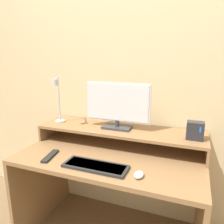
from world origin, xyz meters
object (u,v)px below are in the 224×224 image
(desk_lamp, at_px, (58,99))
(keyboard, at_px, (96,166))
(router_dock, at_px, (195,131))
(remote_control, at_px, (50,156))
(mouse, at_px, (139,175))
(monitor, at_px, (117,105))

(desk_lamp, xyz_separation_m, keyboard, (0.50, -0.35, -0.35))
(router_dock, bearing_deg, desk_lamp, -178.47)
(desk_lamp, bearing_deg, remote_control, -67.75)
(desk_lamp, bearing_deg, keyboard, -35.11)
(desk_lamp, xyz_separation_m, router_dock, (1.08, 0.03, -0.16))
(desk_lamp, bearing_deg, mouse, -24.75)
(monitor, distance_m, remote_control, 0.63)
(remote_control, bearing_deg, monitor, 47.57)
(monitor, distance_m, mouse, 0.61)
(keyboard, height_order, mouse, mouse)
(router_dock, distance_m, keyboard, 0.72)
(keyboard, bearing_deg, router_dock, 33.27)
(monitor, bearing_deg, desk_lamp, -172.08)
(router_dock, height_order, remote_control, router_dock)
(desk_lamp, bearing_deg, router_dock, 1.53)
(router_dock, relative_size, remote_control, 0.62)
(router_dock, bearing_deg, keyboard, -146.73)
(router_dock, relative_size, mouse, 1.47)
(router_dock, bearing_deg, monitor, 176.03)
(desk_lamp, relative_size, mouse, 4.62)
(keyboard, bearing_deg, remote_control, 176.36)
(keyboard, relative_size, mouse, 4.90)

